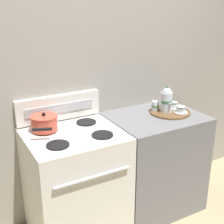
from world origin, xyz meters
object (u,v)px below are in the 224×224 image
teapot (167,100)px  creamer_jug (155,106)px  teacup_right (173,105)px  serving_tray (170,112)px  stove (76,185)px  saucepan (44,123)px  teacup_left (181,110)px

teapot → creamer_jug: 0.12m
teacup_right → creamer_jug: creamer_jug is taller
serving_tray → creamer_jug: creamer_jug is taller
serving_tray → creamer_jug: 0.14m
stove → teacup_right: size_ratio=7.58×
saucepan → creamer_jug: 0.98m
stove → teapot: 1.03m
creamer_jug → serving_tray: bearing=-42.5°
teapot → creamer_jug: teapot is taller
teacup_left → creamer_jug: 0.22m
stove → teapot: teapot is taller
serving_tray → creamer_jug: (-0.09, 0.09, 0.05)m
stove → teacup_right: 1.09m
teacup_right → creamer_jug: size_ratio=1.45×
saucepan → teacup_left: size_ratio=2.43×
teapot → teacup_left: bearing=-37.5°
saucepan → teapot: size_ratio=1.24×
saucepan → teapot: (1.03, -0.13, 0.05)m
serving_tray → teacup_left: (0.06, -0.07, 0.03)m
saucepan → teacup_left: 1.15m
teacup_left → serving_tray: bearing=131.9°
teapot → teacup_left: (0.10, -0.08, -0.08)m
stove → serving_tray: (0.90, 0.00, 0.45)m
teapot → teacup_right: 0.15m
teacup_right → creamer_jug: bearing=170.8°
teapot → saucepan: bearing=172.8°
creamer_jug → stove: bearing=-173.9°
teacup_right → creamer_jug: 0.18m
stove → creamer_jug: 0.95m
saucepan → serving_tray: bearing=-7.3°
teapot → creamer_jug: size_ratio=2.85×
stove → serving_tray: 1.00m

